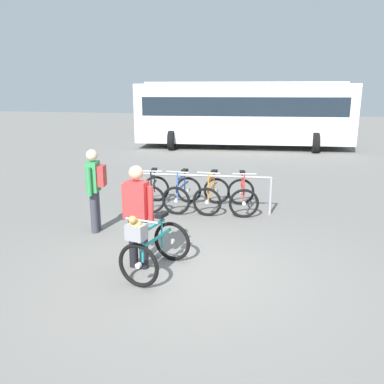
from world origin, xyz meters
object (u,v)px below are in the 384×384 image
object	(u,v)px
racked_bike_orange	(212,195)
pedestrian_with_backpack	(95,185)
racked_bike_red	(242,196)
racked_bike_blue	(183,193)
featured_bicycle	(152,246)
racked_bike_black	(154,192)
person_with_featured_bike	(137,213)
bus_distant	(243,111)

from	to	relation	value
racked_bike_orange	pedestrian_with_backpack	size ratio (longest dim) A/B	0.69
racked_bike_orange	racked_bike_red	world-z (taller)	same
racked_bike_blue	racked_bike_orange	bearing A→B (deg)	5.34
racked_bike_orange	featured_bicycle	bearing A→B (deg)	-93.33
racked_bike_orange	featured_bicycle	xyz separation A→B (m)	(-0.21, -3.59, 0.12)
racked_bike_black	racked_bike_red	xyz separation A→B (m)	(2.09, 0.20, -0.00)
racked_bike_red	pedestrian_with_backpack	world-z (taller)	pedestrian_with_backpack
racked_bike_black	pedestrian_with_backpack	bearing A→B (deg)	-106.42
racked_bike_blue	person_with_featured_bike	size ratio (longest dim) A/B	0.69
racked_bike_blue	featured_bicycle	bearing A→B (deg)	-82.10
racked_bike_orange	person_with_featured_bike	xyz separation A→B (m)	(-0.52, -3.35, 0.54)
racked_bike_red	bus_distant	size ratio (longest dim) A/B	0.12
racked_bike_blue	bus_distant	xyz separation A→B (m)	(0.11, 10.58, 1.37)
racked_bike_black	person_with_featured_bike	distance (m)	3.38
racked_bike_orange	racked_bike_blue	bearing A→B (deg)	-174.66
pedestrian_with_backpack	bus_distant	xyz separation A→B (m)	(1.35, 12.49, 0.80)
racked_bike_black	racked_bike_red	world-z (taller)	same
racked_bike_orange	bus_distant	world-z (taller)	bus_distant
racked_bike_blue	pedestrian_with_backpack	xyz separation A→B (m)	(-1.24, -1.91, 0.57)
racked_bike_blue	featured_bicycle	distance (m)	3.56
racked_bike_blue	racked_bike_black	bearing A→B (deg)	-174.66
racked_bike_black	bus_distant	world-z (taller)	bus_distant
racked_bike_orange	pedestrian_with_backpack	world-z (taller)	pedestrian_with_backpack
racked_bike_red	person_with_featured_bike	world-z (taller)	person_with_featured_bike
featured_bicycle	bus_distant	bearing A→B (deg)	91.54
racked_bike_black	pedestrian_with_backpack	xyz separation A→B (m)	(-0.54, -1.85, 0.57)
racked_bike_red	racked_bike_orange	bearing A→B (deg)	-174.66
featured_bicycle	person_with_featured_bike	world-z (taller)	person_with_featured_bike
racked_bike_red	featured_bicycle	world-z (taller)	featured_bicycle
pedestrian_with_backpack	racked_bike_black	bearing A→B (deg)	73.58
racked_bike_blue	featured_bicycle	xyz separation A→B (m)	(0.49, -3.52, 0.12)
pedestrian_with_backpack	bus_distant	size ratio (longest dim) A/B	0.16
racked_bike_red	pedestrian_with_backpack	bearing A→B (deg)	-142.20
racked_bike_black	person_with_featured_bike	bearing A→B (deg)	-74.79
racked_bike_blue	person_with_featured_bike	distance (m)	3.33
racked_bike_blue	racked_bike_red	xyz separation A→B (m)	(1.39, 0.13, -0.00)
racked_bike_red	featured_bicycle	xyz separation A→B (m)	(-0.91, -3.65, 0.12)
racked_bike_black	racked_bike_orange	size ratio (longest dim) A/B	1.08
racked_bike_black	pedestrian_with_backpack	size ratio (longest dim) A/B	0.74
pedestrian_with_backpack	racked_bike_blue	bearing A→B (deg)	57.03
racked_bike_blue	bus_distant	world-z (taller)	bus_distant
racked_bike_blue	bus_distant	bearing A→B (deg)	89.41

